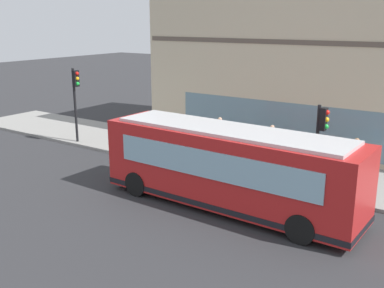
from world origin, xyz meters
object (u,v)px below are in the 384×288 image
(pedestrian_near_building_entrance, at_px, (272,139))
(pedestrian_near_hydrant, at_px, (266,155))
(traffic_light_near_corner, at_px, (321,132))
(fire_hydrant, at_px, (318,157))
(traffic_light_down_block, at_px, (76,91))
(newspaper_vending_box, at_px, (311,160))
(pedestrian_by_light_pole, at_px, (356,154))
(city_bus_nearside, at_px, (228,168))
(pedestrian_walking_along_curb, at_px, (220,131))

(pedestrian_near_building_entrance, xyz_separation_m, pedestrian_near_hydrant, (-2.52, -0.90, -0.02))
(traffic_light_near_corner, bearing_deg, fire_hydrant, 19.16)
(traffic_light_down_block, distance_m, pedestrian_near_hydrant, 11.50)
(traffic_light_near_corner, bearing_deg, newspaper_vending_box, 25.61)
(fire_hydrant, relative_size, pedestrian_near_hydrant, 0.44)
(pedestrian_near_hydrant, bearing_deg, newspaper_vending_box, -33.77)
(pedestrian_near_hydrant, bearing_deg, pedestrian_by_light_pole, -57.14)
(city_bus_nearside, xyz_separation_m, pedestrian_by_light_pole, (5.89, -3.06, -0.40))
(fire_hydrant, bearing_deg, pedestrian_walking_along_curb, 94.56)
(pedestrian_walking_along_curb, bearing_deg, traffic_light_down_block, 112.91)
(pedestrian_near_building_entrance, bearing_deg, city_bus_nearside, -169.77)
(pedestrian_by_light_pole, bearing_deg, fire_hydrant, 68.70)
(pedestrian_walking_along_curb, distance_m, newspaper_vending_box, 5.26)
(pedestrian_near_building_entrance, distance_m, pedestrian_by_light_pole, 4.21)
(traffic_light_down_block, height_order, pedestrian_walking_along_curb, traffic_light_down_block)
(pedestrian_near_building_entrance, xyz_separation_m, pedestrian_by_light_pole, (-0.39, -4.20, 0.02))
(pedestrian_near_hydrant, bearing_deg, pedestrian_near_building_entrance, 19.62)
(city_bus_nearside, relative_size, pedestrian_near_building_entrance, 5.92)
(traffic_light_down_block, bearing_deg, pedestrian_by_light_pole, -79.11)
(city_bus_nearside, distance_m, fire_hydrant, 6.82)
(traffic_light_near_corner, distance_m, pedestrian_near_building_entrance, 4.82)
(fire_hydrant, bearing_deg, traffic_light_down_block, 105.70)
(pedestrian_walking_along_curb, bearing_deg, fire_hydrant, -85.44)
(pedestrian_by_light_pole, height_order, pedestrian_near_hydrant, pedestrian_by_light_pole)
(traffic_light_near_corner, bearing_deg, pedestrian_near_hydrant, 78.66)
(city_bus_nearside, bearing_deg, pedestrian_by_light_pole, -27.49)
(pedestrian_by_light_pole, bearing_deg, pedestrian_near_hydrant, 122.86)
(pedestrian_near_hydrant, distance_m, newspaper_vending_box, 2.46)
(pedestrian_near_hydrant, relative_size, newspaper_vending_box, 1.86)
(city_bus_nearside, height_order, pedestrian_by_light_pole, city_bus_nearside)
(traffic_light_down_block, relative_size, newspaper_vending_box, 4.61)
(city_bus_nearside, bearing_deg, traffic_light_near_corner, -35.41)
(city_bus_nearside, relative_size, pedestrian_walking_along_curb, 5.76)
(traffic_light_down_block, bearing_deg, pedestrian_walking_along_curb, -67.09)
(pedestrian_near_hydrant, bearing_deg, traffic_light_down_block, 93.44)
(city_bus_nearside, distance_m, pedestrian_near_building_entrance, 6.39)
(city_bus_nearside, relative_size, newspaper_vending_box, 11.23)
(city_bus_nearside, bearing_deg, pedestrian_near_hydrant, 3.57)
(fire_hydrant, bearing_deg, traffic_light_near_corner, -160.84)
(traffic_light_down_block, relative_size, pedestrian_near_hydrant, 2.48)
(fire_hydrant, relative_size, newspaper_vending_box, 0.82)
(pedestrian_walking_along_curb, xyz_separation_m, newspaper_vending_box, (-0.46, -5.21, -0.56))
(pedestrian_near_building_entrance, height_order, pedestrian_by_light_pole, pedestrian_by_light_pole)
(traffic_light_near_corner, relative_size, traffic_light_down_block, 0.85)
(pedestrian_near_building_entrance, distance_m, pedestrian_near_hydrant, 2.68)
(pedestrian_near_hydrant, height_order, pedestrian_walking_along_curb, pedestrian_walking_along_curb)
(city_bus_nearside, relative_size, fire_hydrant, 13.65)
(pedestrian_by_light_pole, bearing_deg, pedestrian_near_building_entrance, 84.68)
(traffic_light_near_corner, bearing_deg, pedestrian_walking_along_curb, 65.12)
(traffic_light_near_corner, distance_m, fire_hydrant, 4.16)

